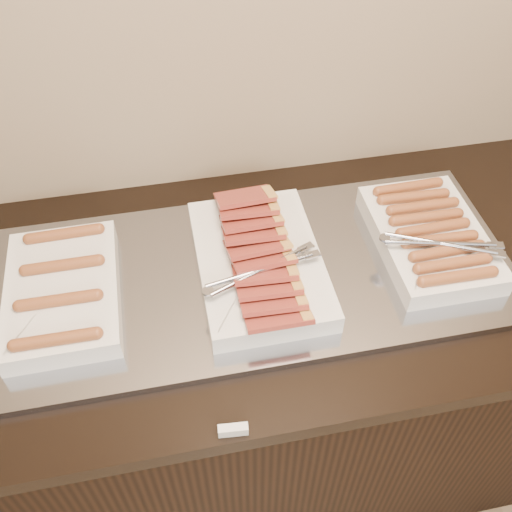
{
  "coord_description": "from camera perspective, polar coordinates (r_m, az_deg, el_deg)",
  "views": [
    {
      "loc": [
        -0.14,
        1.3,
        1.89
      ],
      "look_at": [
        0.02,
        2.13,
        0.97
      ],
      "focal_mm": 40.0,
      "sensor_mm": 36.0,
      "label": 1
    }
  ],
  "objects": [
    {
      "name": "counter",
      "position": [
        1.66,
        -0.67,
        -12.26
      ],
      "size": [
        2.06,
        0.76,
        0.9
      ],
      "color": "black",
      "rests_on": "ground"
    },
    {
      "name": "label_holder",
      "position": [
        1.08,
        -2.3,
        -16.98
      ],
      "size": [
        0.06,
        0.02,
        0.02
      ],
      "primitive_type": "cube",
      "rotation": [
        0.0,
        0.0,
        -0.09
      ],
      "color": "silver",
      "rests_on": "counter"
    },
    {
      "name": "warming_tray",
      "position": [
        1.29,
        -0.93,
        -1.94
      ],
      "size": [
        1.2,
        0.5,
        0.02
      ],
      "primitive_type": "cube",
      "color": "#9498A2",
      "rests_on": "counter"
    },
    {
      "name": "dish_left",
      "position": [
        1.28,
        -18.76,
        -3.35
      ],
      "size": [
        0.23,
        0.35,
        0.07
      ],
      "rotation": [
        0.0,
        0.0,
        0.01
      ],
      "color": "silver",
      "rests_on": "warming_tray"
    },
    {
      "name": "dish_center",
      "position": [
        1.26,
        0.32,
        -0.55
      ],
      "size": [
        0.28,
        0.42,
        0.1
      ],
      "rotation": [
        0.0,
        0.0,
        0.0
      ],
      "color": "silver",
      "rests_on": "warming_tray"
    },
    {
      "name": "dish_right",
      "position": [
        1.37,
        17.04,
        1.86
      ],
      "size": [
        0.27,
        0.35,
        0.08
      ],
      "rotation": [
        0.0,
        0.0,
        -0.0
      ],
      "color": "silver",
      "rests_on": "warming_tray"
    }
  ]
}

